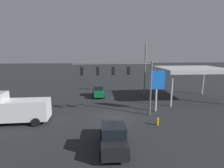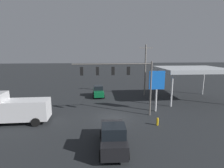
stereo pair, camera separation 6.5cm
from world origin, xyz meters
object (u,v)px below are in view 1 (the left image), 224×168
at_px(utility_pole, 145,69).
at_px(delivery_truck, 16,109).
at_px(fire_hydrant, 158,121).
at_px(hatchback_crossing, 98,91).
at_px(traffic_signal_assembly, 120,75).
at_px(price_sign, 157,82).
at_px(pickup_parked, 113,137).

height_order(utility_pole, delivery_truck, utility_pole).
xyz_separation_m(utility_pole, fire_hydrant, (2.13, 13.27, -4.44)).
relative_size(utility_pole, fire_hydrant, 10.45).
height_order(hatchback_crossing, delivery_truck, delivery_truck).
relative_size(traffic_signal_assembly, hatchback_crossing, 2.48).
bearing_deg(utility_pole, hatchback_crossing, 2.62).
bearing_deg(fire_hydrant, price_sign, -106.11).
bearing_deg(traffic_signal_assembly, price_sign, -164.99).
bearing_deg(utility_pole, fire_hydrant, 80.90).
distance_m(price_sign, pickup_parked, 11.38).
bearing_deg(fire_hydrant, hatchback_crossing, -63.68).
distance_m(traffic_signal_assembly, delivery_truck, 12.39).
bearing_deg(hatchback_crossing, fire_hydrant, 23.04).
xyz_separation_m(pickup_parked, delivery_truck, (10.37, -6.22, 0.58)).
xyz_separation_m(traffic_signal_assembly, fire_hydrant, (-3.85, 3.14, -4.80)).
distance_m(traffic_signal_assembly, hatchback_crossing, 10.94).
bearing_deg(pickup_parked, fire_hydrant, 131.25).
xyz_separation_m(utility_pole, delivery_truck, (17.79, 11.35, -3.19)).
relative_size(utility_pole, pickup_parked, 1.75).
xyz_separation_m(utility_pole, hatchback_crossing, (8.50, 0.39, -3.93)).
height_order(traffic_signal_assembly, fire_hydrant, traffic_signal_assembly).
relative_size(traffic_signal_assembly, delivery_truck, 1.41).
distance_m(traffic_signal_assembly, utility_pole, 11.77).
relative_size(price_sign, pickup_parked, 1.04).
bearing_deg(utility_pole, price_sign, 84.64).
bearing_deg(fire_hydrant, utility_pole, -99.10).
relative_size(hatchback_crossing, fire_hydrant, 4.42).
xyz_separation_m(price_sign, pickup_parked, (6.59, 8.82, -2.87)).
bearing_deg(hatchback_crossing, traffic_signal_assembly, 11.25).
xyz_separation_m(utility_pole, price_sign, (0.82, 8.75, -0.90)).
bearing_deg(delivery_truck, fire_hydrant, 172.07).
height_order(traffic_signal_assembly, delivery_truck, traffic_signal_assembly).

